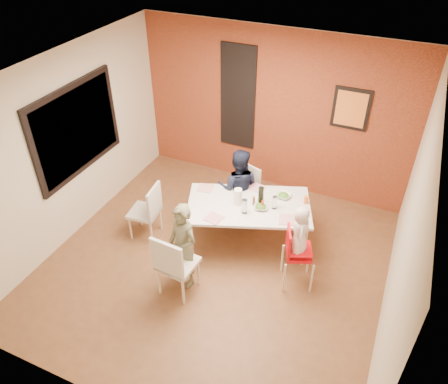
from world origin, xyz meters
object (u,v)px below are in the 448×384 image
at_px(chair_far, 245,189).
at_px(paper_towel_roll, 238,197).
at_px(chair_near, 173,263).
at_px(chair_left, 149,209).
at_px(wine_bottle, 261,196).
at_px(child_far, 238,188).
at_px(high_chair, 296,252).
at_px(dining_table, 249,208).
at_px(child_near, 183,246).
at_px(toddler, 300,231).

relative_size(chair_far, paper_towel_roll, 3.46).
relative_size(chair_near, paper_towel_roll, 3.89).
distance_m(chair_left, wine_bottle, 1.65).
bearing_deg(chair_left, wine_bottle, 101.63).
bearing_deg(child_far, high_chair, 127.61).
bearing_deg(child_far, dining_table, 113.90).
height_order(chair_near, chair_far, chair_near).
height_order(chair_left, paper_towel_roll, paper_towel_roll).
bearing_deg(high_chair, chair_far, 23.97).
distance_m(child_near, wine_bottle, 1.30).
height_order(chair_far, toddler, toddler).
height_order(child_near, paper_towel_roll, child_near).
height_order(chair_left, child_far, child_far).
bearing_deg(chair_far, chair_left, -115.88).
bearing_deg(wine_bottle, chair_near, -114.96).
bearing_deg(dining_table, toddler, -28.48).
relative_size(chair_left, paper_towel_roll, 3.56).
height_order(chair_left, wine_bottle, wine_bottle).
relative_size(chair_left, high_chair, 0.99).
bearing_deg(dining_table, high_chair, -29.84).
xyz_separation_m(chair_left, high_chair, (2.22, -0.04, 0.05)).
relative_size(high_chair, child_far, 0.70).
height_order(toddler, paper_towel_roll, toddler).
height_order(dining_table, chair_far, chair_far).
height_order(chair_far, paper_towel_roll, paper_towel_roll).
relative_size(chair_far, high_chair, 0.96).
xyz_separation_m(chair_left, child_far, (1.07, 0.82, 0.15)).
bearing_deg(high_chair, child_near, 91.48).
xyz_separation_m(chair_near, paper_towel_roll, (0.35, 1.23, 0.29)).
distance_m(chair_far, child_far, 0.28).
relative_size(chair_left, child_near, 0.71).
distance_m(child_far, wine_bottle, 0.59).
bearing_deg(dining_table, chair_left, -162.70).
bearing_deg(chair_left, chair_far, 127.06).
bearing_deg(chair_near, chair_left, -39.15).
bearing_deg(chair_far, toddler, -23.29).
relative_size(dining_table, chair_far, 2.23).
bearing_deg(chair_near, wine_bottle, -110.50).
distance_m(chair_far, child_near, 1.68).
bearing_deg(wine_bottle, toddler, -37.31).
height_order(child_far, toddler, child_far).
height_order(toddler, wine_bottle, toddler).
bearing_deg(chair_far, chair_near, -75.81).
height_order(high_chair, wine_bottle, wine_bottle).
bearing_deg(high_chair, chair_left, 67.22).
bearing_deg(wine_bottle, chair_left, -161.51).
bearing_deg(paper_towel_roll, chair_far, 102.32).
bearing_deg(paper_towel_roll, child_near, -109.16).
bearing_deg(paper_towel_roll, toddler, -22.24).
xyz_separation_m(child_near, paper_towel_roll, (0.34, 0.99, 0.21)).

